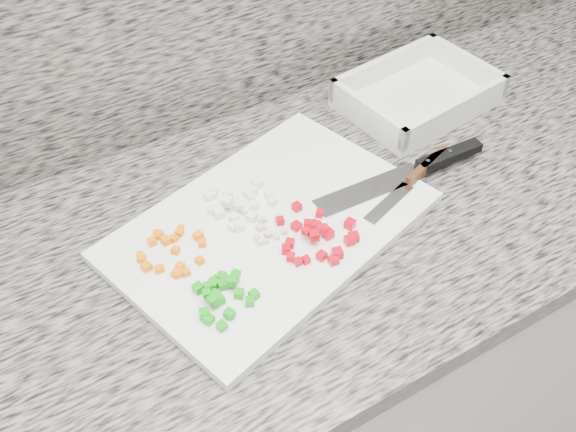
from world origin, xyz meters
name	(u,v)px	position (x,y,z in m)	size (l,w,h in m)	color
cabinet	(261,393)	(0.00, 1.44, 0.43)	(3.92, 0.62, 0.86)	silver
countertop	(252,246)	(0.00, 1.44, 0.88)	(3.96, 0.64, 0.04)	slate
cutting_board	(270,225)	(0.03, 1.44, 0.91)	(0.47, 0.31, 0.02)	white
carrot_pile	(171,251)	(-0.12, 1.46, 0.92)	(0.10, 0.10, 0.01)	orange
onion_pile	(237,202)	(0.01, 1.50, 0.92)	(0.11, 0.11, 0.02)	white
green_pepper_pile	(222,295)	(-0.09, 1.35, 0.92)	(0.09, 0.09, 0.02)	#12950D
red_pepper_pile	(319,236)	(0.08, 1.37, 0.92)	(0.13, 0.13, 0.02)	#C20213
garlic_pile	(268,229)	(0.02, 1.43, 0.92)	(0.06, 0.05, 0.01)	beige
chef_knife	(423,167)	(0.31, 1.42, 0.92)	(0.32, 0.05, 0.02)	silver
paring_knife	(418,174)	(0.29, 1.41, 0.92)	(0.21, 0.09, 0.02)	silver
tray	(418,95)	(0.43, 1.58, 0.92)	(0.29, 0.23, 0.06)	silver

